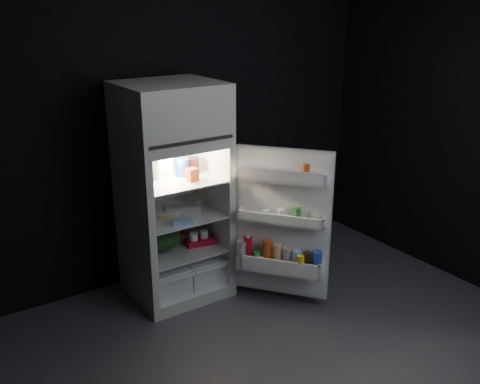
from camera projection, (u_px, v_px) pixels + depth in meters
floor at (291, 360)px, 3.71m from camera, size 4.00×3.40×0.00m
wall_back at (172, 125)px, 4.59m from camera, size 4.00×0.00×2.70m
refrigerator at (172, 185)px, 4.31m from camera, size 0.76×0.71×1.78m
fridge_door at (282, 227)px, 4.20m from camera, size 0.60×0.68×1.22m
milk_jug at (161, 163)px, 4.23m from camera, size 0.15×0.15×0.24m
mayo_jar at (182, 167)px, 4.29m from camera, size 0.14×0.14×0.14m
jam_jar at (193, 165)px, 4.36m from camera, size 0.12×0.12×0.13m
amber_bottle at (138, 168)px, 4.14m from camera, size 0.09×0.09×0.22m
small_carton at (192, 175)px, 4.17m from camera, size 0.10×0.08×0.10m
egg_carton at (183, 210)px, 4.33m from camera, size 0.30×0.20×0.07m
pie at (166, 211)px, 4.35m from camera, size 0.29×0.29×0.04m
flat_package at (183, 222)px, 4.13m from camera, size 0.19×0.13×0.04m
wrapped_pkg at (196, 200)px, 4.56m from camera, size 0.15×0.14×0.05m
produce_bag at (160, 239)px, 4.36m from camera, size 0.41×0.36×0.20m
yogurt_tray at (200, 241)px, 4.49m from camera, size 0.26×0.17×0.05m
small_can_red at (184, 229)px, 4.68m from camera, size 0.07×0.07×0.09m
small_can_silver at (193, 228)px, 4.70m from camera, size 0.08×0.08×0.09m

